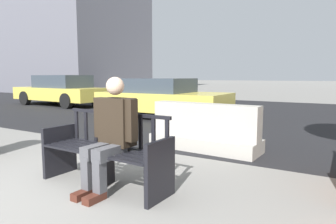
{
  "coord_description": "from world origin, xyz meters",
  "views": [
    {
      "loc": [
        3.17,
        -1.66,
        1.32
      ],
      "look_at": [
        0.7,
        2.46,
        0.75
      ],
      "focal_mm": 32.0,
      "sensor_mm": 36.0,
      "label": 1
    }
  ],
  "objects": [
    {
      "name": "street_asphalt",
      "position": [
        0.0,
        8.7,
        0.0
      ],
      "size": [
        120.0,
        12.0,
        0.01
      ],
      "primitive_type": "cube",
      "color": "black",
      "rests_on": "ground"
    },
    {
      "name": "street_bench",
      "position": [
        0.7,
        0.98,
        0.4
      ],
      "size": [
        1.71,
        0.58,
        0.88
      ],
      "color": "black",
      "rests_on": "ground"
    },
    {
      "name": "seated_person",
      "position": [
        0.86,
        0.92,
        0.69
      ],
      "size": [
        0.58,
        0.73,
        1.31
      ],
      "color": "#2D2319",
      "rests_on": "ground"
    },
    {
      "name": "jersey_barrier_centre",
      "position": [
        0.99,
        3.26,
        0.34
      ],
      "size": [
        2.03,
        0.78,
        0.84
      ],
      "color": "#ADA89E",
      "rests_on": "ground"
    },
    {
      "name": "car_taxi_near",
      "position": [
        -8.12,
        7.61,
        0.69
      ],
      "size": [
        4.86,
        2.03,
        1.38
      ],
      "color": "#DBC64C",
      "rests_on": "ground"
    },
    {
      "name": "car_sedan_mid",
      "position": [
        -1.89,
        6.42,
        0.64
      ],
      "size": [
        4.15,
        2.07,
        1.26
      ],
      "color": "#DBC64C",
      "rests_on": "ground"
    }
  ]
}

